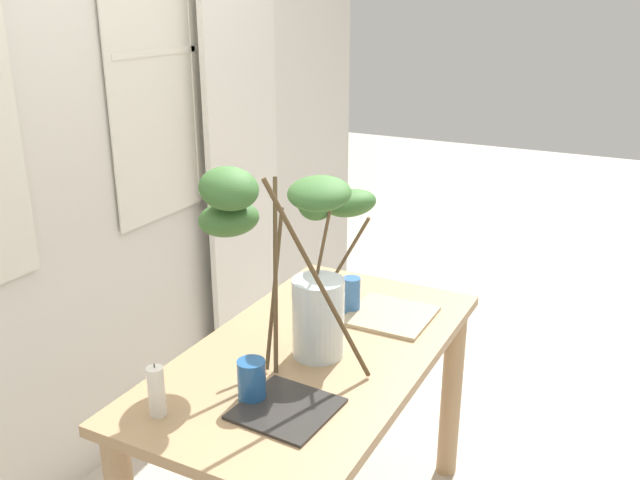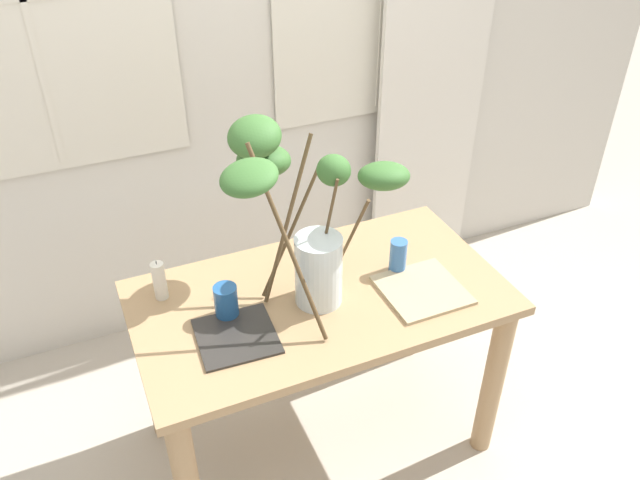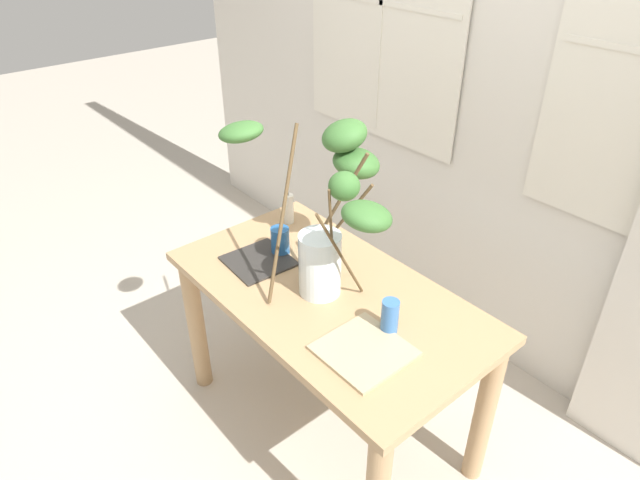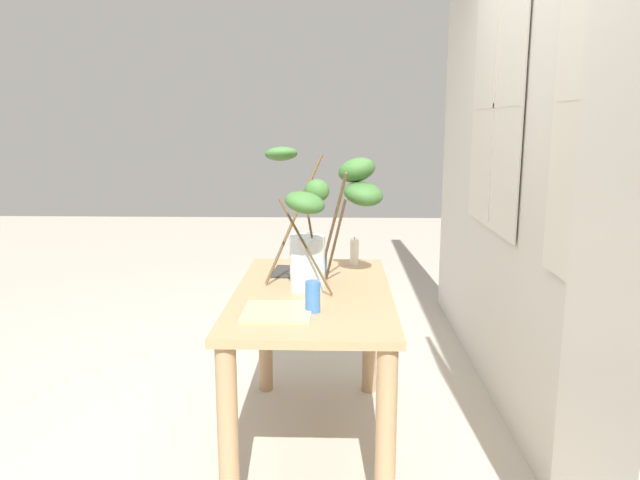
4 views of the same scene
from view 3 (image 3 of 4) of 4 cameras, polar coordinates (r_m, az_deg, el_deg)
The scene contains 9 objects.
ground at distance 2.71m, azimuth 0.68°, elevation -18.09°, with size 14.00×14.00×0.00m, color #B7AD9E.
back_wall_with_windows at distance 2.60m, azimuth 19.30°, elevation 17.09°, with size 4.69×0.14×2.94m.
dining_table at distance 2.27m, azimuth 0.77°, elevation -8.28°, with size 1.30×0.71×0.76m.
vase_with_branches at distance 2.04m, azimuth 1.08°, elevation 3.38°, with size 0.69×0.63×0.66m.
drinking_glass_blue_left at distance 2.36m, azimuth -4.09°, elevation -0.08°, with size 0.08×0.08×0.12m, color #235693.
drinking_glass_blue_right at distance 1.97m, azimuth 7.15°, elevation -7.74°, with size 0.06×0.06×0.13m, color #386BAD.
plate_square_left at distance 2.34m, azimuth -6.30°, elevation -2.14°, with size 0.25×0.25×0.01m, color #2D2B28.
plate_square_right at distance 1.92m, azimuth 4.51°, elevation -11.19°, with size 0.28×0.28×0.01m, color tan.
pillar_candle at distance 2.57m, azimuth -3.22°, elevation 3.21°, with size 0.05×0.05×0.15m.
Camera 3 is at (1.29, -1.14, 2.09)m, focal length 31.33 mm.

